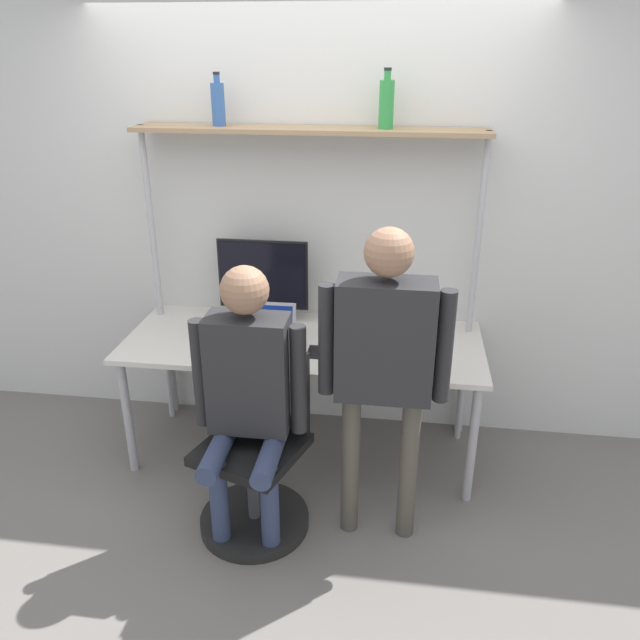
{
  "coord_description": "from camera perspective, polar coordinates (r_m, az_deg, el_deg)",
  "views": [
    {
      "loc": [
        0.54,
        -2.75,
        2.27
      ],
      "look_at": [
        0.17,
        -0.08,
        1.09
      ],
      "focal_mm": 35.0,
      "sensor_mm": 36.0,
      "label": 1
    }
  ],
  "objects": [
    {
      "name": "laptop",
      "position": [
        3.46,
        -4.74,
        -1.51
      ],
      "size": [
        0.29,
        0.24,
        0.24
      ],
      "color": "#BCBCC1",
      "rests_on": "desk"
    },
    {
      "name": "ground_plane",
      "position": [
        3.61,
        -2.54,
        -15.46
      ],
      "size": [
        12.0,
        12.0,
        0.0
      ],
      "primitive_type": "plane",
      "color": "slate"
    },
    {
      "name": "desk",
      "position": [
        3.59,
        -1.54,
        -2.73
      ],
      "size": [
        2.03,
        0.8,
        0.74
      ],
      "color": "beige",
      "rests_on": "ground_plane"
    },
    {
      "name": "office_chair",
      "position": [
        3.27,
        -5.78,
        -13.82
      ],
      "size": [
        0.58,
        0.58,
        0.94
      ],
      "color": "black",
      "rests_on": "ground_plane"
    },
    {
      "name": "wall_back",
      "position": [
        3.76,
        -0.57,
        9.36
      ],
      "size": [
        8.0,
        0.06,
        2.7
      ],
      "color": "silver",
      "rests_on": "ground_plane"
    },
    {
      "name": "monitor",
      "position": [
        3.73,
        -5.24,
        3.76
      ],
      "size": [
        0.54,
        0.21,
        0.51
      ],
      "color": "black",
      "rests_on": "desk"
    },
    {
      "name": "bottle_green",
      "position": [
        3.44,
        6.1,
        19.11
      ],
      "size": [
        0.08,
        0.08,
        0.3
      ],
      "color": "#2D8C3F",
      "rests_on": "shelf_unit"
    },
    {
      "name": "person_standing",
      "position": [
        2.82,
        5.91,
        -2.97
      ],
      "size": [
        0.6,
        0.22,
        1.6
      ],
      "color": "#4C473D",
      "rests_on": "ground_plane"
    },
    {
      "name": "shelf_unit",
      "position": [
        3.53,
        -1.02,
        12.93
      ],
      "size": [
        1.93,
        0.27,
        1.88
      ],
      "color": "#997A56",
      "rests_on": "ground_plane"
    },
    {
      "name": "bottle_blue",
      "position": [
        3.59,
        -9.3,
        18.97
      ],
      "size": [
        0.07,
        0.07,
        0.28
      ],
      "color": "#335999",
      "rests_on": "shelf_unit"
    },
    {
      "name": "person_seated",
      "position": [
        2.94,
        -6.67,
        -5.94
      ],
      "size": [
        0.55,
        0.47,
        1.4
      ],
      "color": "#2D3856",
      "rests_on": "ground_plane"
    },
    {
      "name": "cell_phone",
      "position": [
        3.41,
        -0.56,
        -2.92
      ],
      "size": [
        0.07,
        0.15,
        0.01
      ],
      "color": "black",
      "rests_on": "desk"
    }
  ]
}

